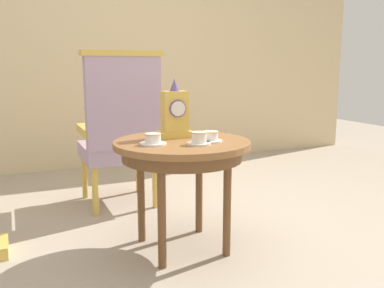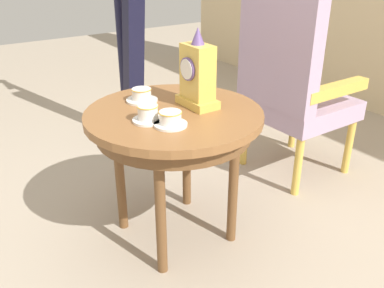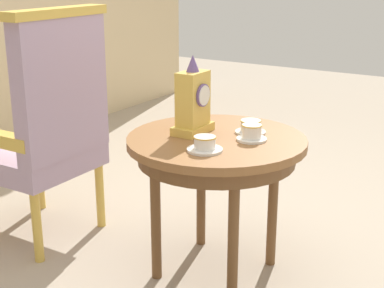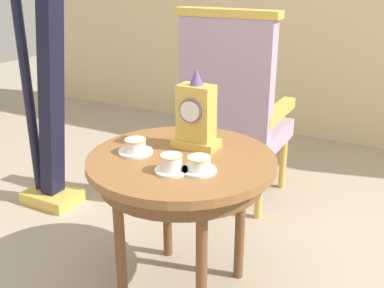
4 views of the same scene
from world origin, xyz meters
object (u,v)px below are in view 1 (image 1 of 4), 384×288
(side_table, at_px, (182,153))
(teacup_right, at_px, (199,139))
(teacup_center, at_px, (210,137))
(mantel_clock, at_px, (175,114))
(armchair, at_px, (120,128))
(teacup_left, at_px, (153,140))

(side_table, xyz_separation_m, teacup_right, (0.04, -0.14, 0.10))
(teacup_center, relative_size, mantel_clock, 0.39)
(teacup_center, height_order, mantel_clock, mantel_clock)
(mantel_clock, relative_size, armchair, 0.29)
(mantel_clock, bearing_deg, teacup_center, -59.79)
(side_table, height_order, teacup_center, teacup_center)
(teacup_left, relative_size, teacup_center, 1.07)
(mantel_clock, bearing_deg, side_table, -91.40)
(teacup_right, relative_size, armchair, 0.11)
(teacup_left, xyz_separation_m, teacup_right, (0.22, -0.09, 0.00))
(teacup_right, bearing_deg, teacup_center, 29.21)
(side_table, bearing_deg, mantel_clock, 88.60)
(armchair, bearing_deg, mantel_clock, -78.86)
(teacup_right, distance_m, armchair, 1.01)
(mantel_clock, height_order, armchair, armchair)
(side_table, height_order, mantel_clock, mantel_clock)
(side_table, height_order, armchair, armchair)
(side_table, xyz_separation_m, mantel_clock, (0.00, 0.12, 0.21))
(side_table, bearing_deg, armchair, 99.44)
(teacup_left, bearing_deg, side_table, 15.81)
(teacup_right, height_order, mantel_clock, mantel_clock)
(teacup_right, bearing_deg, armchair, 100.25)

